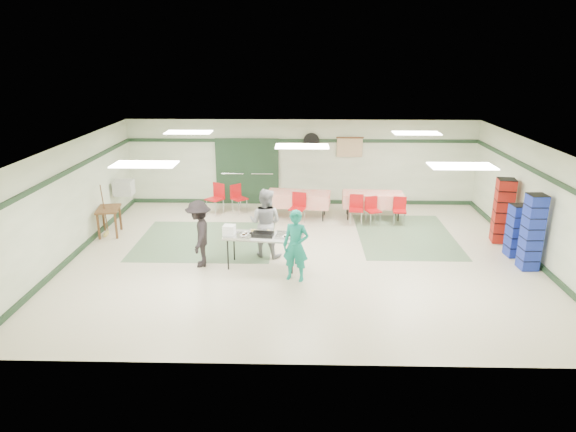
{
  "coord_description": "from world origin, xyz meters",
  "views": [
    {
      "loc": [
        -0.03,
        -11.52,
        4.76
      ],
      "look_at": [
        -0.31,
        -0.3,
        1.12
      ],
      "focal_mm": 32.0,
      "sensor_mm": 36.0,
      "label": 1
    }
  ],
  "objects_px": {
    "dining_table_b": "(298,199)",
    "volunteer_teal": "(296,246)",
    "volunteer_grey": "(265,223)",
    "office_printer": "(124,188)",
    "volunteer_dark": "(199,234)",
    "chair_a": "(372,208)",
    "crate_stack_blue_b": "(517,231)",
    "chair_loose_b": "(217,195)",
    "dining_table_a": "(373,199)",
    "crate_stack_blue_a": "(532,232)",
    "printer_table": "(109,212)",
    "chair_loose_a": "(238,195)",
    "crate_stack_red": "(503,211)",
    "broom": "(104,209)",
    "chair_d": "(298,205)",
    "chair_b": "(356,206)",
    "chair_c": "(400,208)",
    "serving_table": "(262,238)"
  },
  "relations": [
    {
      "from": "volunteer_dark",
      "to": "office_printer",
      "type": "relative_size",
      "value": 2.92
    },
    {
      "from": "chair_loose_a",
      "to": "chair_loose_b",
      "type": "distance_m",
      "value": 0.64
    },
    {
      "from": "printer_table",
      "to": "chair_b",
      "type": "bearing_deg",
      "value": -0.82
    },
    {
      "from": "dining_table_b",
      "to": "chair_loose_a",
      "type": "distance_m",
      "value": 1.91
    },
    {
      "from": "dining_table_b",
      "to": "crate_stack_blue_a",
      "type": "distance_m",
      "value": 6.41
    },
    {
      "from": "chair_d",
      "to": "printer_table",
      "type": "xyz_separation_m",
      "value": [
        -5.06,
        -1.09,
        0.09
      ]
    },
    {
      "from": "crate_stack_blue_b",
      "to": "printer_table",
      "type": "height_order",
      "value": "crate_stack_blue_b"
    },
    {
      "from": "printer_table",
      "to": "office_printer",
      "type": "height_order",
      "value": "office_printer"
    },
    {
      "from": "crate_stack_blue_b",
      "to": "chair_loose_b",
      "type": "bearing_deg",
      "value": 157.56
    },
    {
      "from": "dining_table_a",
      "to": "printer_table",
      "type": "distance_m",
      "value": 7.44
    },
    {
      "from": "chair_c",
      "to": "chair_b",
      "type": "bearing_deg",
      "value": -173.5
    },
    {
      "from": "dining_table_a",
      "to": "crate_stack_blue_b",
      "type": "distance_m",
      "value": 4.21
    },
    {
      "from": "volunteer_grey",
      "to": "volunteer_dark",
      "type": "bearing_deg",
      "value": 42.01
    },
    {
      "from": "volunteer_dark",
      "to": "crate_stack_blue_b",
      "type": "relative_size",
      "value": 1.2
    },
    {
      "from": "chair_c",
      "to": "chair_loose_a",
      "type": "height_order",
      "value": "chair_loose_a"
    },
    {
      "from": "volunteer_grey",
      "to": "broom",
      "type": "xyz_separation_m",
      "value": [
        -4.37,
        1.31,
        -0.11
      ]
    },
    {
      "from": "chair_loose_a",
      "to": "broom",
      "type": "bearing_deg",
      "value": 169.26
    },
    {
      "from": "dining_table_b",
      "to": "printer_table",
      "type": "distance_m",
      "value": 5.32
    },
    {
      "from": "dining_table_a",
      "to": "printer_table",
      "type": "xyz_separation_m",
      "value": [
        -7.26,
        -1.65,
        0.07
      ]
    },
    {
      "from": "crate_stack_blue_a",
      "to": "crate_stack_blue_b",
      "type": "distance_m",
      "value": 0.8
    },
    {
      "from": "crate_stack_red",
      "to": "office_printer",
      "type": "bearing_deg",
      "value": 171.05
    },
    {
      "from": "printer_table",
      "to": "dining_table_a",
      "type": "bearing_deg",
      "value": 2.83
    },
    {
      "from": "dining_table_b",
      "to": "volunteer_teal",
      "type": "bearing_deg",
      "value": -83.5
    },
    {
      "from": "chair_a",
      "to": "chair_loose_b",
      "type": "xyz_separation_m",
      "value": [
        -4.58,
        0.85,
        0.09
      ]
    },
    {
      "from": "serving_table",
      "to": "crate_stack_red",
      "type": "height_order",
      "value": "crate_stack_red"
    },
    {
      "from": "volunteer_dark",
      "to": "office_printer",
      "type": "distance_m",
      "value": 4.38
    },
    {
      "from": "chair_b",
      "to": "office_printer",
      "type": "relative_size",
      "value": 1.6
    },
    {
      "from": "volunteer_grey",
      "to": "office_printer",
      "type": "xyz_separation_m",
      "value": [
        -4.29,
        2.71,
        0.12
      ]
    },
    {
      "from": "chair_loose_a",
      "to": "dining_table_a",
      "type": "bearing_deg",
      "value": -50.72
    },
    {
      "from": "dining_table_a",
      "to": "crate_stack_red",
      "type": "bearing_deg",
      "value": -29.96
    },
    {
      "from": "printer_table",
      "to": "office_printer",
      "type": "bearing_deg",
      "value": 80.0
    },
    {
      "from": "chair_c",
      "to": "chair_d",
      "type": "distance_m",
      "value": 2.88
    },
    {
      "from": "chair_b",
      "to": "volunteer_dark",
      "type": "bearing_deg",
      "value": -136.41
    },
    {
      "from": "volunteer_dark",
      "to": "office_printer",
      "type": "height_order",
      "value": "volunteer_dark"
    },
    {
      "from": "office_printer",
      "to": "chair_c",
      "type": "bearing_deg",
      "value": -4.92
    },
    {
      "from": "volunteer_teal",
      "to": "volunteer_dark",
      "type": "relative_size",
      "value": 1.01
    },
    {
      "from": "chair_c",
      "to": "office_printer",
      "type": "bearing_deg",
      "value": -175.01
    },
    {
      "from": "serving_table",
      "to": "chair_c",
      "type": "height_order",
      "value": "chair_c"
    },
    {
      "from": "volunteer_teal",
      "to": "chair_b",
      "type": "bearing_deg",
      "value": 82.83
    },
    {
      "from": "serving_table",
      "to": "office_printer",
      "type": "distance_m",
      "value": 5.45
    },
    {
      "from": "volunteer_teal",
      "to": "crate_stack_blue_a",
      "type": "height_order",
      "value": "crate_stack_blue_a"
    },
    {
      "from": "crate_stack_blue_b",
      "to": "broom",
      "type": "height_order",
      "value": "broom"
    },
    {
      "from": "dining_table_a",
      "to": "office_printer",
      "type": "height_order",
      "value": "office_printer"
    },
    {
      "from": "dining_table_a",
      "to": "crate_stack_blue_a",
      "type": "relative_size",
      "value": 1.01
    },
    {
      "from": "volunteer_teal",
      "to": "dining_table_b",
      "type": "height_order",
      "value": "volunteer_teal"
    },
    {
      "from": "volunteer_dark",
      "to": "chair_c",
      "type": "bearing_deg",
      "value": 114.37
    },
    {
      "from": "crate_stack_blue_a",
      "to": "office_printer",
      "type": "xyz_separation_m",
      "value": [
        -10.3,
        3.35,
        0.08
      ]
    },
    {
      "from": "volunteer_teal",
      "to": "chair_a",
      "type": "height_order",
      "value": "volunteer_teal"
    },
    {
      "from": "chair_c",
      "to": "crate_stack_blue_a",
      "type": "distance_m",
      "value": 3.91
    },
    {
      "from": "printer_table",
      "to": "broom",
      "type": "xyz_separation_m",
      "value": [
        -0.08,
        -0.06,
        0.09
      ]
    }
  ]
}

